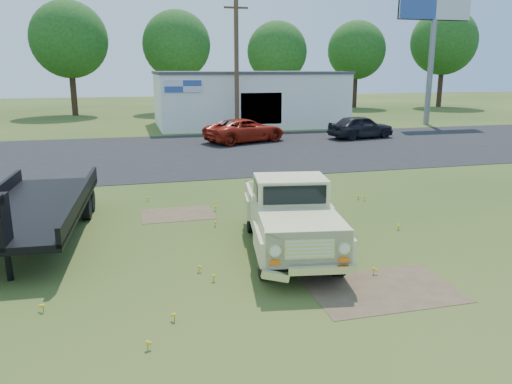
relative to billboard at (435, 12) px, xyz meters
The scene contains 16 objects.
ground 32.41m from the billboard, 129.76° to the right, with size 140.00×140.00×0.00m, color #293F14.
asphalt_lot 23.55m from the billboard, 155.68° to the right, with size 90.00×14.00×0.02m, color black.
dirt_patch_a 33.86m from the billboard, 124.38° to the right, with size 3.00×2.00×0.01m, color brown.
dirt_patch_b 31.28m from the billboard, 136.97° to the right, with size 2.20×1.60×0.01m, color brown.
commercial_building 15.69m from the billboard, 168.08° to the left, with size 14.20×8.20×4.15m.
billboard is the anchor object (origin of this frame).
utility_pole_mid 16.60m from the billboard, behind, with size 1.60×0.30×9.00m.
treeline_c 32.03m from the billboard, 151.09° to the left, with size 7.04×7.04×10.47m.
treeline_d 24.47m from the billboard, 137.56° to the left, with size 6.72×6.72×10.00m.
treeline_e 17.16m from the billboard, 118.13° to the left, with size 6.08×6.08×9.04m.
treeline_f 17.72m from the billboard, 83.47° to the left, with size 6.40×6.40×9.52m.
treeline_g 20.01m from the billboard, 53.06° to the left, with size 7.36×7.36×10.95m.
vintage_pickup_truck 32.25m from the billboard, 128.80° to the right, with size 2.02×5.19×1.88m, color beige, non-canonical shape.
flatbed_trailer 34.66m from the billboard, 139.73° to the right, with size 2.42×7.25×1.98m, color black, non-canonical shape.
red_pickup 19.13m from the billboard, 159.80° to the right, with size 2.34×5.06×1.41m, color maroon.
dark_sedan 13.33m from the billboard, 144.66° to the right, with size 1.72×4.28×1.46m, color black.
Camera 1 is at (-3.39, -11.47, 4.42)m, focal length 35.00 mm.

